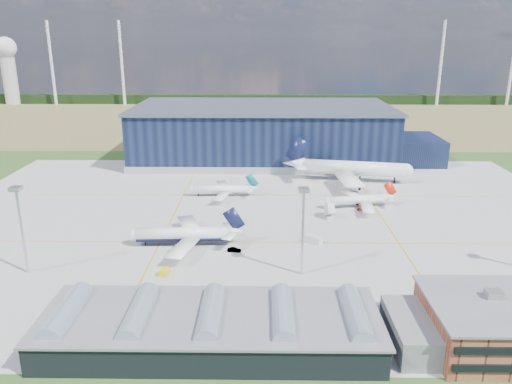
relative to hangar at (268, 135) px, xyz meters
name	(u,v)px	position (x,y,z in m)	size (l,w,h in m)	color
ground	(262,230)	(-2.81, -94.80, -11.62)	(600.00, 600.00, 0.00)	#2B4F1D
apron	(262,219)	(-2.81, -84.80, -11.59)	(220.00, 160.00, 0.08)	#A09F9B
farmland	(263,118)	(-2.81, 125.20, -11.62)	(600.00, 220.00, 0.01)	olive
treeline	(263,99)	(-2.81, 205.20, -7.62)	(600.00, 8.00, 8.00)	black
horizon_dressing	(41,64)	(-194.11, 199.58, 22.58)	(440.20, 18.00, 70.00)	silver
hangar	(268,135)	(0.00, 0.00, 0.00)	(145.00, 62.00, 26.10)	black
glass_concourse	(229,327)	(-9.26, -154.80, -7.93)	(78.00, 23.00, 8.60)	black
light_mast_west	(20,216)	(-62.81, -124.80, 3.82)	(2.60, 2.60, 23.00)	#BBBDC3
light_mast_center	(303,217)	(7.19, -124.80, 3.82)	(2.60, 2.60, 23.00)	#BBBDC3
airliner_navy	(182,227)	(-25.87, -106.80, -6.06)	(34.06, 33.32, 11.11)	white
airliner_red	(358,195)	(30.64, -72.80, -7.17)	(27.27, 26.68, 8.89)	white
airliner_widebody	(354,161)	(34.79, -39.80, -2.88)	(53.58, 52.41, 17.47)	white
airliner_regional	(221,185)	(-18.54, -60.93, -7.22)	(26.93, 26.35, 8.78)	white
gse_tug_a	(164,272)	(-27.61, -125.57, -10.90)	(2.11, 3.46, 1.44)	yellow
gse_tug_b	(247,304)	(-6.09, -140.80, -11.02)	(1.83, 2.74, 1.19)	yellow
gse_van_b	(313,240)	(12.12, -105.03, -10.45)	(2.33, 5.09, 2.33)	silver
gse_cart_b	(234,178)	(-14.66, -37.41, -11.03)	(1.82, 2.72, 1.18)	silver
airstair	(329,213)	(19.45, -83.35, -9.83)	(2.23, 5.58, 3.57)	silver
car_a	(466,310)	(41.97, -142.80, -11.06)	(1.31, 3.27, 1.11)	#99999E
car_b	(234,250)	(-10.68, -111.38, -10.98)	(1.34, 3.85, 1.27)	#99999E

